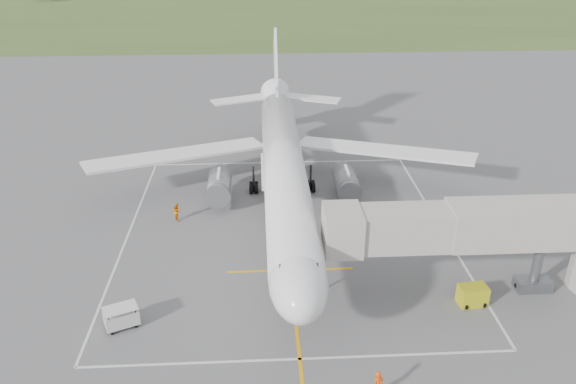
{
  "coord_description": "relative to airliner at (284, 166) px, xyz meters",
  "views": [
    {
      "loc": [
        -2.25,
        -47.22,
        25.06
      ],
      "look_at": [
        0.13,
        -4.0,
        4.0
      ],
      "focal_mm": 35.0,
      "sensor_mm": 36.0,
      "label": 1
    }
  ],
  "objects": [
    {
      "name": "ground",
      "position": [
        0.0,
        -0.75,
        -4.39
      ],
      "size": [
        700.0,
        700.0,
        0.0
      ],
      "primitive_type": "plane",
      "color": "#4F4F52",
      "rests_on": "ground"
    },
    {
      "name": "grass_strip",
      "position": [
        0.0,
        129.25,
        -4.38
      ],
      "size": [
        700.0,
        120.0,
        0.02
      ],
      "primitive_type": "cube",
      "color": "#405A27",
      "rests_on": "ground"
    },
    {
      "name": "apron_markings",
      "position": [
        0.0,
        -6.57,
        -4.38
      ],
      "size": [
        28.2,
        60.0,
        0.01
      ],
      "color": "orange",
      "rests_on": "ground"
    },
    {
      "name": "airliner",
      "position": [
        0.0,
        0.0,
        0.0
      ],
      "size": [
        38.93,
        46.75,
        13.52
      ],
      "color": "white",
      "rests_on": "ground"
    },
    {
      "name": "jet_bridge",
      "position": [
        15.72,
        -14.25,
        0.35
      ],
      "size": [
        23.4,
        5.0,
        7.2
      ],
      "color": "#A19991",
      "rests_on": "ground"
    },
    {
      "name": "gpu_unit",
      "position": [
        12.84,
        -15.74,
        -3.66
      ],
      "size": [
        2.1,
        1.58,
        1.48
      ],
      "rotation": [
        0.0,
        0.0,
        0.1
      ],
      "color": "gold",
      "rests_on": "ground"
    },
    {
      "name": "baggage_cart",
      "position": [
        -11.87,
        -16.92,
        -3.6
      ],
      "size": [
        2.58,
        2.11,
        1.55
      ],
      "rotation": [
        0.0,
        0.0,
        0.41
      ],
      "color": "silver",
      "rests_on": "ground"
    },
    {
      "name": "ramp_worker_wing",
      "position": [
        -9.96,
        -1.83,
        -3.55
      ],
      "size": [
        0.98,
        1.03,
        1.68
      ],
      "primitive_type": "imported",
      "rotation": [
        0.0,
        0.0,
        2.15
      ],
      "color": "orange",
      "rests_on": "ground"
    }
  ]
}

